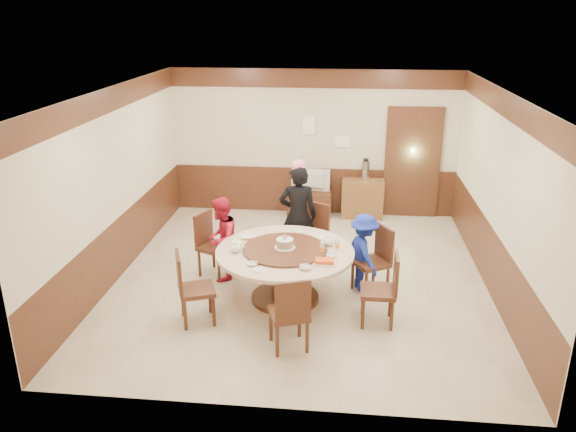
# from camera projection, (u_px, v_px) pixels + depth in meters

# --- Properties ---
(room) EXTENTS (6.00, 6.04, 2.84)m
(room) POSITION_uv_depth(u_px,v_px,m) (302.00, 210.00, 8.17)
(room) COLOR beige
(room) RESTS_ON ground
(banquet_table) EXTENTS (1.89, 1.89, 0.78)m
(banquet_table) POSITION_uv_depth(u_px,v_px,m) (285.00, 265.00, 7.71)
(banquet_table) COLOR #482516
(banquet_table) RESTS_ON ground
(chair_0) EXTENTS (0.61, 0.60, 0.97)m
(chair_0) POSITION_uv_depth(u_px,v_px,m) (372.00, 272.00, 8.01)
(chair_0) COLOR #482516
(chair_0) RESTS_ON ground
(chair_1) EXTENTS (0.60, 0.60, 0.97)m
(chair_1) POSITION_uv_depth(u_px,v_px,m) (311.00, 246.00, 8.90)
(chair_1) COLOR #482516
(chair_1) RESTS_ON ground
(chair_2) EXTENTS (0.58, 0.58, 0.97)m
(chair_2) POSITION_uv_depth(u_px,v_px,m) (215.00, 256.00, 8.54)
(chair_2) COLOR #482516
(chair_2) RESTS_ON ground
(chair_3) EXTENTS (0.57, 0.57, 0.97)m
(chair_3) POSITION_uv_depth(u_px,v_px,m) (196.00, 300.00, 7.23)
(chair_3) COLOR #482516
(chair_3) RESTS_ON ground
(chair_4) EXTENTS (0.56, 0.57, 0.97)m
(chair_4) POSITION_uv_depth(u_px,v_px,m) (289.00, 325.00, 6.66)
(chair_4) COLOR #482516
(chair_4) RESTS_ON ground
(chair_5) EXTENTS (0.46, 0.45, 0.97)m
(chair_5) POSITION_uv_depth(u_px,v_px,m) (379.00, 302.00, 7.20)
(chair_5) COLOR #482516
(chair_5) RESTS_ON ground
(person_standing) EXTENTS (0.62, 0.43, 1.62)m
(person_standing) POSITION_uv_depth(u_px,v_px,m) (298.00, 216.00, 8.73)
(person_standing) COLOR black
(person_standing) RESTS_ON ground
(person_red) EXTENTS (0.56, 0.68, 1.27)m
(person_red) POSITION_uv_depth(u_px,v_px,m) (221.00, 239.00, 8.30)
(person_red) COLOR #B8182F
(person_red) RESTS_ON ground
(person_blue) EXTENTS (0.67, 0.84, 1.14)m
(person_blue) POSITION_uv_depth(u_px,v_px,m) (364.00, 252.00, 8.00)
(person_blue) COLOR #182A9B
(person_blue) RESTS_ON ground
(birthday_cake) EXTENTS (0.28, 0.28, 0.19)m
(birthday_cake) POSITION_uv_depth(u_px,v_px,m) (285.00, 243.00, 7.61)
(birthday_cake) COLOR white
(birthday_cake) RESTS_ON banquet_table
(teapot_left) EXTENTS (0.17, 0.15, 0.13)m
(teapot_left) POSITION_uv_depth(u_px,v_px,m) (235.00, 248.00, 7.55)
(teapot_left) COLOR white
(teapot_left) RESTS_ON banquet_table
(teapot_right) EXTENTS (0.17, 0.15, 0.13)m
(teapot_right) POSITION_uv_depth(u_px,v_px,m) (329.00, 241.00, 7.77)
(teapot_right) COLOR white
(teapot_right) RESTS_ON banquet_table
(bowl_0) EXTENTS (0.17, 0.17, 0.04)m
(bowl_0) POSITION_uv_depth(u_px,v_px,m) (247.00, 237.00, 8.00)
(bowl_0) COLOR white
(bowl_0) RESTS_ON banquet_table
(bowl_1) EXTENTS (0.15, 0.15, 0.05)m
(bowl_1) POSITION_uv_depth(u_px,v_px,m) (305.00, 268.00, 7.06)
(bowl_1) COLOR white
(bowl_1) RESTS_ON banquet_table
(bowl_2) EXTENTS (0.14, 0.14, 0.03)m
(bowl_2) POSITION_uv_depth(u_px,v_px,m) (252.00, 264.00, 7.18)
(bowl_2) COLOR white
(bowl_2) RESTS_ON banquet_table
(bowl_3) EXTENTS (0.14, 0.14, 0.04)m
(bowl_3) POSITION_uv_depth(u_px,v_px,m) (331.00, 256.00, 7.40)
(bowl_3) COLOR white
(bowl_3) RESTS_ON banquet_table
(bowl_4) EXTENTS (0.15, 0.15, 0.04)m
(bowl_4) POSITION_uv_depth(u_px,v_px,m) (237.00, 243.00, 7.82)
(bowl_4) COLOR white
(bowl_4) RESTS_ON banquet_table
(bowl_5) EXTENTS (0.14, 0.14, 0.04)m
(bowl_5) POSITION_uv_depth(u_px,v_px,m) (299.00, 232.00, 8.19)
(bowl_5) COLOR white
(bowl_5) RESTS_ON banquet_table
(saucer_near) EXTENTS (0.18, 0.18, 0.01)m
(saucer_near) POSITION_uv_depth(u_px,v_px,m) (260.00, 270.00, 7.05)
(saucer_near) COLOR white
(saucer_near) RESTS_ON banquet_table
(saucer_far) EXTENTS (0.18, 0.18, 0.01)m
(saucer_far) POSITION_uv_depth(u_px,v_px,m) (320.00, 237.00, 8.05)
(saucer_far) COLOR white
(saucer_far) RESTS_ON banquet_table
(shrimp_platter) EXTENTS (0.30, 0.20, 0.06)m
(shrimp_platter) POSITION_uv_depth(u_px,v_px,m) (324.00, 262.00, 7.21)
(shrimp_platter) COLOR white
(shrimp_platter) RESTS_ON banquet_table
(bottle_0) EXTENTS (0.06, 0.06, 0.16)m
(bottle_0) POSITION_uv_depth(u_px,v_px,m) (322.00, 248.00, 7.50)
(bottle_0) COLOR white
(bottle_0) RESTS_ON banquet_table
(bottle_1) EXTENTS (0.06, 0.06, 0.16)m
(bottle_1) POSITION_uv_depth(u_px,v_px,m) (337.00, 245.00, 7.61)
(bottle_1) COLOR white
(bottle_1) RESTS_ON banquet_table
(tv_stand) EXTENTS (0.85, 0.45, 0.50)m
(tv_stand) POSITION_uv_depth(u_px,v_px,m) (309.00, 203.00, 11.02)
(tv_stand) COLOR #482516
(tv_stand) RESTS_ON ground
(television) EXTENTS (0.77, 0.21, 0.44)m
(television) POSITION_uv_depth(u_px,v_px,m) (310.00, 180.00, 10.85)
(television) COLOR gray
(television) RESTS_ON tv_stand
(side_cabinet) EXTENTS (0.80, 0.40, 0.75)m
(side_cabinet) POSITION_uv_depth(u_px,v_px,m) (362.00, 198.00, 10.90)
(side_cabinet) COLOR brown
(side_cabinet) RESTS_ON ground
(thermos) EXTENTS (0.15, 0.15, 0.38)m
(thermos) POSITION_uv_depth(u_px,v_px,m) (365.00, 170.00, 10.70)
(thermos) COLOR silver
(thermos) RESTS_ON side_cabinet
(notice_left) EXTENTS (0.25, 0.00, 0.35)m
(notice_left) POSITION_uv_depth(u_px,v_px,m) (309.00, 125.00, 10.69)
(notice_left) COLOR white
(notice_left) RESTS_ON room
(notice_right) EXTENTS (0.30, 0.00, 0.22)m
(notice_right) POSITION_uv_depth(u_px,v_px,m) (342.00, 142.00, 10.74)
(notice_right) COLOR white
(notice_right) RESTS_ON room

